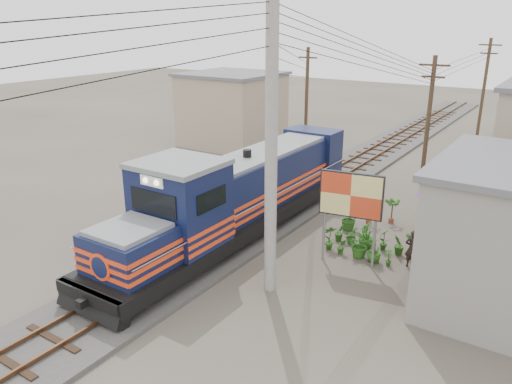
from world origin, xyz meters
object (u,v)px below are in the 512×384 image
Objects in this scene: market_umbrella at (444,191)px; locomotive at (240,196)px; billboard at (351,198)px; vendor at (412,249)px.

locomotive is at bearing -150.52° from market_umbrella.
market_umbrella is at bearing 51.26° from billboard.
billboard is 3.03m from vendor.
vendor is at bearing 17.76° from billboard.
billboard is 2.45× the size of vendor.
billboard is at bearing -119.41° from market_umbrella.
locomotive is 5.03m from billboard.
locomotive is at bearing -6.56° from vendor.
vendor is (-0.23, -3.05, -1.42)m from market_umbrella.
market_umbrella is 1.74× the size of vendor.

